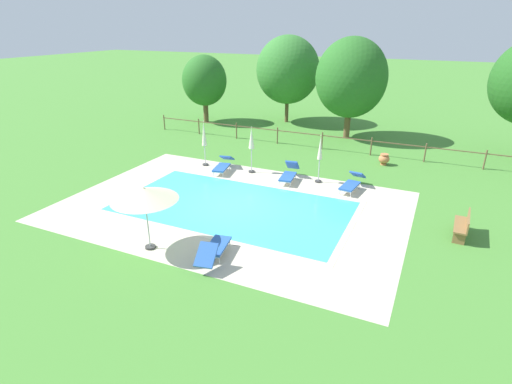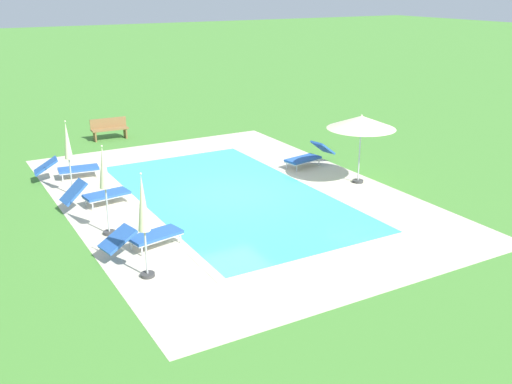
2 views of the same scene
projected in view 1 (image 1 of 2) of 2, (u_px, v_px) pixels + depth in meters
The scene contains 18 objects.
ground_plane at pixel (233, 206), 16.96m from camera, with size 160.00×160.00×0.00m, color #478433.
pool_deck_paving at pixel (233, 206), 16.96m from camera, with size 13.98×9.62×0.01m, color beige.
swimming_pool_water at pixel (233, 206), 16.96m from camera, with size 9.56×5.19×0.01m, color #42CCD6.
pool_coping_rim at pixel (233, 206), 16.95m from camera, with size 10.04×5.67×0.01m.
sun_lounger_north_near_steps at pixel (352, 183), 18.46m from camera, with size 0.84×2.10×0.77m.
sun_lounger_north_mid at pixel (214, 249), 13.06m from camera, with size 0.96×2.09×0.82m.
sun_lounger_north_far at pixel (289, 173), 19.55m from camera, with size 0.84×2.02×0.89m.
sun_lounger_north_end at pixel (223, 165), 20.79m from camera, with size 1.01×2.14×0.73m.
patio_umbrella_open_foreground at pixel (144, 194), 13.04m from camera, with size 2.19×2.19×2.25m.
patio_umbrella_closed_row_west at pixel (320, 152), 18.93m from camera, with size 0.32×0.32×2.34m.
patio_umbrella_closed_row_mid_west at pixel (251, 141), 20.17m from camera, with size 0.32×0.32×2.39m.
patio_umbrella_closed_row_centre at pixel (204, 137), 21.21m from camera, with size 0.32×0.32×2.42m.
wooden_bench_lawn_side at pixel (463, 225), 14.39m from camera, with size 0.50×1.52×0.87m.
terracotta_urn_near_fence at pixel (384, 159), 21.76m from camera, with size 0.57×0.57×0.61m.
perimeter_fence at pixel (322, 138), 24.33m from camera, with size 23.36×0.08×1.05m.
tree_far_west at pixel (288, 70), 29.88m from camera, with size 4.66×4.66×6.33m.
tree_west_mid at pixel (351, 78), 25.60m from camera, with size 4.51×4.51×6.37m.
tree_east_mid at pixel (204, 81), 30.16m from camera, with size 3.31×3.31×4.97m.
Camera 1 is at (7.37, -13.57, 7.10)m, focal length 28.41 mm.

